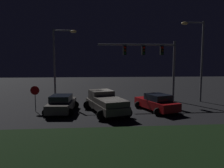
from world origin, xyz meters
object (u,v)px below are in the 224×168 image
car_sedan (156,103)px  stop_sign (35,94)px  street_lamp_right (198,52)px  pickup_truck (105,101)px  car_sedan_far (62,104)px  street_lamp_left (59,56)px  traffic_signal_gantry (152,56)px

car_sedan → stop_sign: size_ratio=2.13×
car_sedan → street_lamp_right: size_ratio=0.56×
car_sedan → stop_sign: bearing=67.1°
pickup_truck → car_sedan_far: (-3.67, 0.49, -0.26)m
car_sedan_far → street_lamp_right: size_ratio=0.53×
stop_sign → pickup_truck: bearing=-9.1°
car_sedan_far → stop_sign: size_ratio=2.02×
street_lamp_left → street_lamp_right: size_ratio=0.92×
car_sedan → car_sedan_far: same height
stop_sign → street_lamp_left: bearing=76.2°
pickup_truck → street_lamp_right: (10.10, 4.26, 4.33)m
car_sedan_far → street_lamp_left: size_ratio=0.58×
pickup_truck → street_lamp_left: (-4.73, 6.13, 3.96)m
car_sedan_far → traffic_signal_gantry: 10.75m
pickup_truck → traffic_signal_gantry: (5.27, 4.76, 3.90)m
car_sedan → street_lamp_left: size_ratio=0.61×
traffic_signal_gantry → car_sedan_far: bearing=-154.5°
pickup_truck → stop_sign: size_ratio=2.58×
street_lamp_right → street_lamp_left: bearing=172.8°
traffic_signal_gantry → stop_sign: 12.35m
pickup_truck → street_lamp_right: 11.79m
street_lamp_right → pickup_truck: bearing=-157.1°
pickup_truck → street_lamp_right: size_ratio=0.67×
car_sedan → car_sedan_far: (-8.20, 0.14, 0.00)m
traffic_signal_gantry → street_lamp_left: size_ratio=1.06×
car_sedan → street_lamp_left: 11.69m
pickup_truck → traffic_signal_gantry: bearing=-65.1°
car_sedan → car_sedan_far: 8.20m
pickup_truck → stop_sign: bearing=63.6°
car_sedan_far → street_lamp_left: (-1.06, 5.63, 4.22)m
pickup_truck → street_lamp_right: bearing=-84.3°
street_lamp_right → car_sedan: bearing=-145.0°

